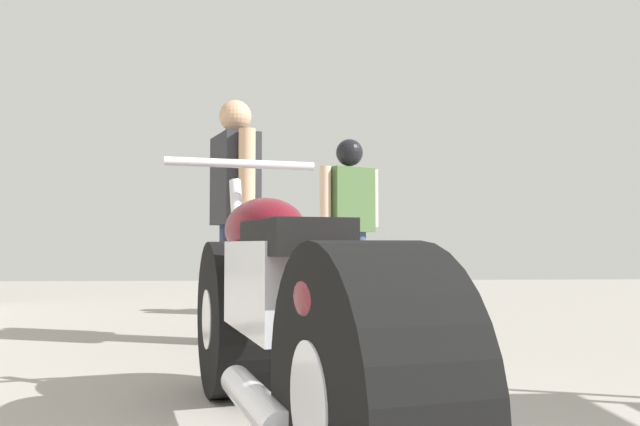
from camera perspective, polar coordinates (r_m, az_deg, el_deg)
The scene contains 4 objects.
ground_plane at distance 3.74m, azimuth -2.71°, elevation -13.19°, with size 16.20×16.20×0.00m, color gray.
motorcycle_maroon_cruiser at distance 2.14m, azimuth -3.40°, elevation -9.46°, with size 0.92×2.24×1.05m.
mechanic_in_blue at distance 4.46m, azimuth -7.58°, elevation 0.74°, with size 0.38×0.66×1.67m.
mechanic_with_helmet at distance 6.04m, azimuth 2.64°, elevation 0.30°, with size 0.62×0.42×1.66m.
Camera 1 is at (-0.03, -0.31, 0.68)m, focal length 36.04 mm.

